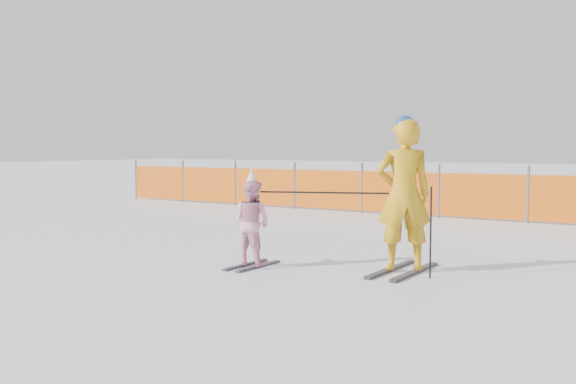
% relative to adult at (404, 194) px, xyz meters
% --- Properties ---
extents(ground, '(120.00, 120.00, 0.00)m').
position_rel_adult_xyz_m(ground, '(-1.71, -0.65, -1.03)').
color(ground, white).
rests_on(ground, ground).
extents(adult, '(0.86, 1.44, 2.06)m').
position_rel_adult_xyz_m(adult, '(0.00, 0.00, 0.00)').
color(adult, black).
rests_on(adult, ground).
extents(child, '(0.58, 0.95, 1.35)m').
position_rel_adult_xyz_m(child, '(-1.89, -0.78, -0.41)').
color(child, black).
rests_on(child, ground).
extents(ski_poles, '(2.24, 0.71, 1.15)m').
position_rel_adult_xyz_m(ski_poles, '(-0.40, -0.32, -0.17)').
color(ski_poles, black).
rests_on(ski_poles, ground).
extents(safety_fence, '(17.27, 0.06, 1.25)m').
position_rel_adult_xyz_m(safety_fence, '(-3.35, 6.60, -0.47)').
color(safety_fence, '#595960').
rests_on(safety_fence, ground).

